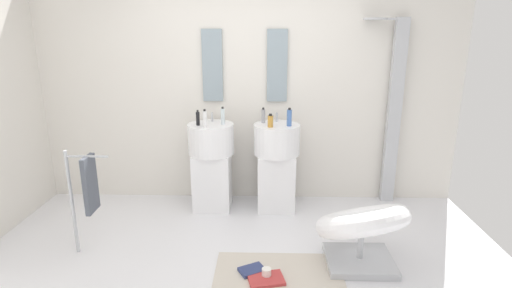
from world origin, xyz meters
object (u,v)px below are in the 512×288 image
object	(u,v)px
soap_bottle_clear	(223,116)
soap_bottle_blue	(289,118)
coffee_mug	(267,273)
soap_bottle_black	(198,118)
shower_column	(393,109)
soap_bottle_amber	(270,121)
pedestal_sink_left	(212,162)
soap_bottle_white	(205,119)
soap_bottle_grey	(263,116)
towel_rack	(87,186)
magazine_red	(266,279)
magazine_navy	(252,270)
pedestal_sink_right	(276,163)
lounge_chair	(362,227)

from	to	relation	value
soap_bottle_clear	soap_bottle_blue	bearing A→B (deg)	-4.21
coffee_mug	soap_bottle_black	world-z (taller)	soap_bottle_black
shower_column	soap_bottle_blue	distance (m)	1.19
soap_bottle_clear	soap_bottle_blue	distance (m)	0.70
coffee_mug	soap_bottle_amber	bearing A→B (deg)	88.54
pedestal_sink_left	soap_bottle_white	xyz separation A→B (m)	(-0.04, -0.15, 0.52)
coffee_mug	soap_bottle_grey	size ratio (longest dim) A/B	0.51
soap_bottle_blue	towel_rack	bearing A→B (deg)	-152.58
shower_column	magazine_red	xyz separation A→B (m)	(-1.39, -1.63, -1.06)
magazine_navy	shower_column	bearing A→B (deg)	16.42
soap_bottle_clear	pedestal_sink_left	bearing A→B (deg)	176.23
pedestal_sink_right	towel_rack	xyz separation A→B (m)	(-1.65, -0.98, 0.10)
lounge_chair	soap_bottle_black	world-z (taller)	soap_bottle_black
soap_bottle_amber	magazine_navy	bearing A→B (deg)	-97.39
coffee_mug	soap_bottle_black	bearing A→B (deg)	119.24
pedestal_sink_right	lounge_chair	world-z (taller)	pedestal_sink_right
magazine_red	soap_bottle_clear	bearing A→B (deg)	95.60
pedestal_sink_right	coffee_mug	bearing A→B (deg)	-94.37
shower_column	lounge_chair	xyz separation A→B (m)	(-0.59, -1.35, -0.73)
lounge_chair	soap_bottle_clear	distance (m)	1.82
coffee_mug	soap_bottle_clear	xyz separation A→B (m)	(-0.47, 1.35, 0.99)
coffee_mug	soap_bottle_black	xyz separation A→B (m)	(-0.73, 1.30, 0.98)
soap_bottle_amber	towel_rack	bearing A→B (deg)	-151.27
soap_bottle_white	soap_bottle_amber	xyz separation A→B (m)	(0.67, 0.03, -0.03)
soap_bottle_blue	soap_bottle_white	xyz separation A→B (m)	(-0.87, -0.09, -0.00)
magazine_navy	soap_bottle_amber	world-z (taller)	soap_bottle_amber
soap_bottle_black	soap_bottle_clear	bearing A→B (deg)	10.11
pedestal_sink_right	soap_bottle_white	size ratio (longest dim) A/B	5.56
soap_bottle_clear	soap_bottle_black	distance (m)	0.26
shower_column	soap_bottle_amber	bearing A→B (deg)	-165.35
lounge_chair	soap_bottle_amber	bearing A→B (deg)	127.21
magazine_navy	coffee_mug	world-z (taller)	coffee_mug
pedestal_sink_right	shower_column	size ratio (longest dim) A/B	0.51
coffee_mug	soap_bottle_clear	world-z (taller)	soap_bottle_clear
pedestal_sink_right	magazine_red	size ratio (longest dim) A/B	3.80
pedestal_sink_left	soap_bottle_black	world-z (taller)	soap_bottle_black
pedestal_sink_right	soap_bottle_amber	size ratio (longest dim) A/B	7.58
coffee_mug	soap_bottle_white	xyz separation A→B (m)	(-0.64, 1.21, 0.99)
coffee_mug	shower_column	bearing A→B (deg)	49.00
soap_bottle_grey	pedestal_sink_left	bearing A→B (deg)	-171.67
soap_bottle_white	soap_bottle_grey	bearing A→B (deg)	20.93
soap_bottle_clear	soap_bottle_black	xyz separation A→B (m)	(-0.26, -0.05, -0.01)
magazine_navy	soap_bottle_clear	distance (m)	1.66
magazine_navy	soap_bottle_black	distance (m)	1.69
pedestal_sink_left	soap_bottle_white	distance (m)	0.54
magazine_red	pedestal_sink_right	bearing A→B (deg)	72.57
shower_column	soap_bottle_grey	distance (m)	1.44
soap_bottle_clear	pedestal_sink_right	bearing A→B (deg)	0.88
soap_bottle_white	magazine_navy	bearing A→B (deg)	-65.17
pedestal_sink_left	soap_bottle_black	distance (m)	0.52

